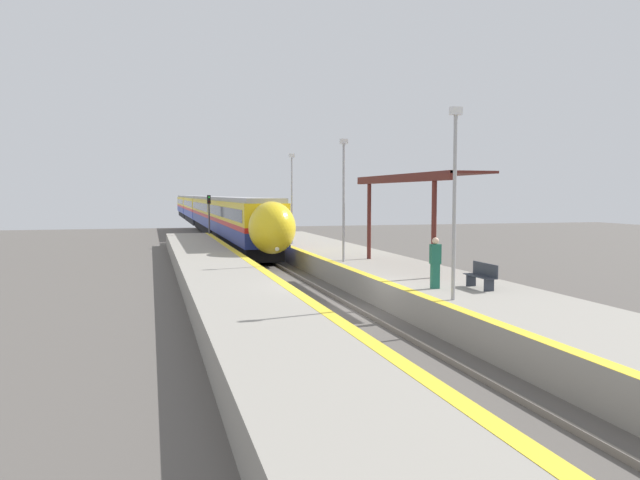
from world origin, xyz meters
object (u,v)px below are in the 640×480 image
object	(u,v)px
person_waiting	(435,262)
lamppost_mid	(344,192)
platform_bench	(482,275)
lamppost_far	(292,193)
railway_signal	(209,215)
lamppost_near	(455,192)
train	(204,210)

from	to	relation	value
person_waiting	lamppost_mid	bearing A→B (deg)	93.07
platform_bench	lamppost_far	xyz separation A→B (m)	(-2.06, 20.84, 2.88)
platform_bench	railway_signal	distance (m)	33.14
person_waiting	railway_signal	world-z (taller)	railway_signal
railway_signal	lamppost_mid	xyz separation A→B (m)	(4.35, -23.00, 1.79)
railway_signal	lamppost_far	xyz separation A→B (m)	(4.35, -11.66, 1.79)
person_waiting	lamppost_mid	world-z (taller)	lamppost_mid
lamppost_near	person_waiting	bearing A→B (deg)	77.97
person_waiting	lamppost_near	bearing A→B (deg)	-102.03
person_waiting	lamppost_far	bearing A→B (deg)	91.36
lamppost_mid	platform_bench	bearing A→B (deg)	-77.77
lamppost_far	lamppost_mid	bearing A→B (deg)	-90.00
lamppost_far	train	bearing A→B (deg)	93.58
platform_bench	lamppost_mid	size ratio (longest dim) A/B	0.27
lamppost_near	lamppost_far	xyz separation A→B (m)	(0.00, 22.69, 0.00)
railway_signal	lamppost_mid	world-z (taller)	lamppost_mid
railway_signal	person_waiting	bearing A→B (deg)	-81.42
lamppost_near	lamppost_mid	distance (m)	11.34
train	lamppost_mid	distance (m)	50.56
lamppost_mid	lamppost_far	xyz separation A→B (m)	(0.00, 11.34, 0.00)
train	railway_signal	world-z (taller)	railway_signal
railway_signal	lamppost_mid	distance (m)	23.48
lamppost_far	platform_bench	bearing A→B (deg)	-84.36
platform_bench	person_waiting	world-z (taller)	person_waiting
train	railway_signal	size ratio (longest dim) A/B	22.12
train	person_waiting	world-z (taller)	train
lamppost_mid	lamppost_far	size ratio (longest dim) A/B	1.00
platform_bench	lamppost_near	bearing A→B (deg)	-138.09
person_waiting	railway_signal	distance (m)	32.43
person_waiting	lamppost_near	world-z (taller)	lamppost_near
platform_bench	lamppost_mid	world-z (taller)	lamppost_mid
train	person_waiting	size ratio (longest dim) A/B	52.46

